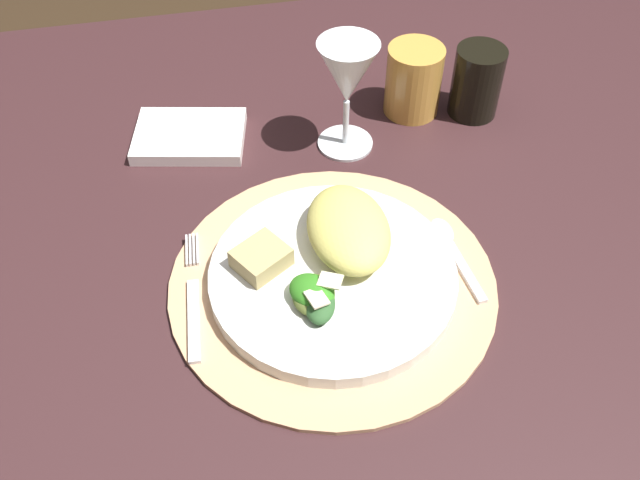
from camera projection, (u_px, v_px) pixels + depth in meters
The scene contains 12 objects.
dining_table at pixel (319, 303), 0.92m from camera, with size 1.27×1.05×0.71m.
placemat at pixel (329, 284), 0.77m from camera, with size 0.35×0.35×0.01m, color tan.
dinner_plate at pixel (329, 277), 0.76m from camera, with size 0.27×0.27×0.02m, color silver.
pasta_serving at pixel (348, 229), 0.77m from camera, with size 0.13×0.09×0.04m, color #D5CB63.
salad_greens at pixel (315, 296), 0.72m from camera, with size 0.07×0.08×0.03m.
bread_piece at pixel (261, 258), 0.76m from camera, with size 0.05×0.05×0.02m, color tan.
fork at pixel (193, 301), 0.75m from camera, with size 0.02×0.17×0.00m.
spoon at pixel (449, 244), 0.80m from camera, with size 0.03×0.13×0.01m.
napkin at pixel (190, 136), 0.93m from camera, with size 0.14×0.10×0.02m, color white.
wine_glass at pixel (347, 77), 0.86m from camera, with size 0.08×0.08×0.15m.
amber_tumbler at pixel (413, 80), 0.95m from camera, with size 0.07×0.07×0.10m, color gold.
dark_tumbler at pixel (477, 82), 0.95m from camera, with size 0.07×0.07×0.10m, color black.
Camera 1 is at (-0.11, -0.55, 1.31)m, focal length 40.16 mm.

